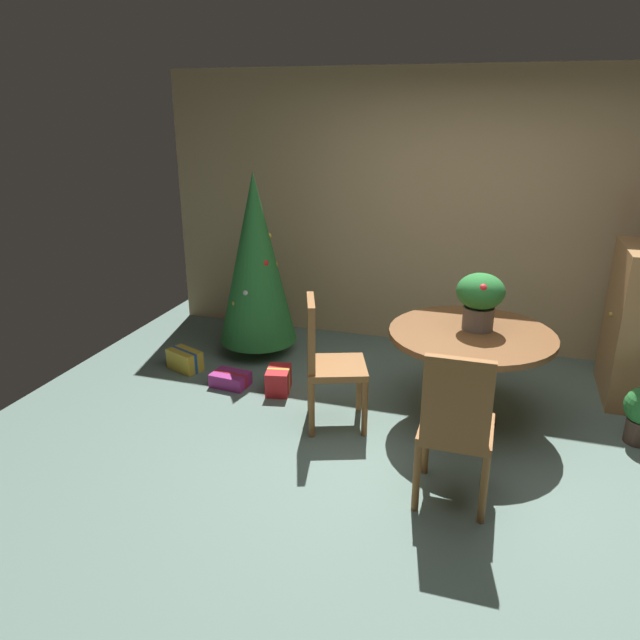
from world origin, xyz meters
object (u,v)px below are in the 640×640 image
object	(u,v)px
flower_vase	(480,297)
gift_box_red	(279,380)
gift_box_purple	(230,379)
round_dining_table	(470,358)
holiday_tree	(256,259)
wooden_chair_left_near	(326,357)
gift_box_gold	(185,360)
wooden_chair_near	(456,424)

from	to	relation	value
flower_vase	gift_box_red	world-z (taller)	flower_vase
gift_box_purple	flower_vase	bearing A→B (deg)	2.25
round_dining_table	gift_box_red	size ratio (longest dim) A/B	3.95
holiday_tree	gift_box_purple	distance (m)	1.14
wooden_chair_left_near	gift_box_gold	bearing A→B (deg)	160.06
wooden_chair_near	wooden_chair_left_near	xyz separation A→B (m)	(-1.00, 0.70, -0.01)
gift_box_gold	gift_box_purple	world-z (taller)	gift_box_gold
flower_vase	gift_box_red	bearing A→B (deg)	-177.75
round_dining_table	gift_box_gold	bearing A→B (deg)	175.88
round_dining_table	gift_box_red	xyz separation A→B (m)	(-1.52, 0.02, -0.41)
wooden_chair_left_near	gift_box_gold	size ratio (longest dim) A/B	2.73
wooden_chair_near	gift_box_purple	world-z (taller)	wooden_chair_near
flower_vase	wooden_chair_left_near	world-z (taller)	flower_vase
flower_vase	holiday_tree	xyz separation A→B (m)	(-2.04, 0.66, -0.04)
round_dining_table	wooden_chair_left_near	bearing A→B (deg)	-160.00
wooden_chair_near	gift_box_gold	size ratio (longest dim) A/B	2.79
wooden_chair_left_near	holiday_tree	bearing A→B (deg)	132.42
wooden_chair_left_near	holiday_tree	xyz separation A→B (m)	(-1.01, 1.10, 0.39)
gift_box_purple	wooden_chair_near	bearing A→B (deg)	-28.64
holiday_tree	gift_box_purple	xyz separation A→B (m)	(0.05, -0.74, -0.87)
round_dining_table	wooden_chair_near	world-z (taller)	wooden_chair_near
round_dining_table	flower_vase	world-z (taller)	flower_vase
gift_box_red	gift_box_gold	bearing A→B (deg)	170.54
round_dining_table	flower_vase	size ratio (longest dim) A/B	2.86
wooden_chair_near	gift_box_purple	size ratio (longest dim) A/B	3.09
wooden_chair_left_near	round_dining_table	bearing A→B (deg)	20.00
gift_box_gold	gift_box_red	world-z (taller)	gift_box_red
flower_vase	gift_box_red	xyz separation A→B (m)	(-1.55, -0.06, -0.86)
flower_vase	gift_box_gold	distance (m)	2.67
wooden_chair_left_near	gift_box_red	xyz separation A→B (m)	(-0.53, 0.38, -0.44)
wooden_chair_near	gift_box_gold	bearing A→B (deg)	153.42
wooden_chair_near	holiday_tree	bearing A→B (deg)	137.97
wooden_chair_near	gift_box_red	bearing A→B (deg)	144.51
gift_box_gold	gift_box_purple	size ratio (longest dim) A/B	1.11
flower_vase	gift_box_purple	world-z (taller)	flower_vase
flower_vase	wooden_chair_left_near	xyz separation A→B (m)	(-1.03, -0.44, -0.43)
gift_box_purple	gift_box_red	size ratio (longest dim) A/B	1.07
holiday_tree	gift_box_purple	size ratio (longest dim) A/B	5.29
round_dining_table	wooden_chair_left_near	xyz separation A→B (m)	(-1.00, -0.36, 0.02)
round_dining_table	wooden_chair_near	bearing A→B (deg)	-90.00
gift_box_purple	wooden_chair_left_near	bearing A→B (deg)	-20.77
flower_vase	holiday_tree	size ratio (longest dim) A/B	0.24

